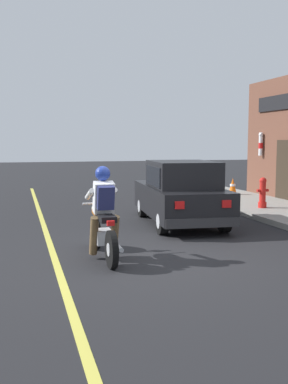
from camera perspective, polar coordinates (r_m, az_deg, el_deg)
name	(u,v)px	position (r m, az deg, el deg)	size (l,w,h in m)	color
ground_plane	(161,258)	(7.94, 2.20, -8.43)	(80.00, 80.00, 0.00)	black
lane_stripe	(46,231)	(10.52, -12.38, -4.88)	(0.12, 19.80, 0.01)	#D1C64C
motorcycle_with_rider	(103,220)	(7.85, -5.22, -3.57)	(0.56, 2.02, 1.62)	black
car_hatchback	(180,194)	(11.08, 4.64, -0.21)	(1.96, 3.91, 1.57)	black
fire_hydrant	(263,193)	(13.39, 14.83, -0.10)	(0.36, 0.24, 0.88)	red
traffic_cone	(233,186)	(16.59, 11.20, 0.71)	(0.36, 0.36, 0.60)	black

